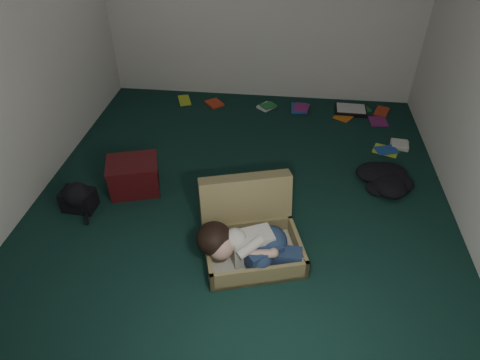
# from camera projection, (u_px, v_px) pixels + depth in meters

# --- Properties ---
(floor) EXTENTS (4.50, 4.50, 0.00)m
(floor) POSITION_uv_depth(u_px,v_px,m) (242.00, 199.00, 4.19)
(floor) COLOR #0F2D26
(floor) RESTS_ON ground
(wall_front) EXTENTS (4.50, 0.00, 4.50)m
(wall_front) POSITION_uv_depth(u_px,v_px,m) (176.00, 318.00, 1.62)
(wall_front) COLOR white
(wall_front) RESTS_ON ground
(wall_left) EXTENTS (0.00, 4.50, 4.50)m
(wall_left) POSITION_uv_depth(u_px,v_px,m) (5.00, 63.00, 3.57)
(wall_left) COLOR white
(wall_left) RESTS_ON ground
(suitcase) EXTENTS (0.97, 0.95, 0.58)m
(suitcase) POSITION_uv_depth(u_px,v_px,m) (250.00, 231.00, 3.59)
(suitcase) COLOR olive
(suitcase) RESTS_ON floor
(person) EXTENTS (0.87, 0.44, 0.36)m
(person) POSITION_uv_depth(u_px,v_px,m) (248.00, 245.00, 3.40)
(person) COLOR silver
(person) RESTS_ON suitcase
(maroon_bin) EXTENTS (0.58, 0.51, 0.33)m
(maroon_bin) POSITION_uv_depth(u_px,v_px,m) (134.00, 176.00, 4.20)
(maroon_bin) COLOR #490E11
(maroon_bin) RESTS_ON floor
(backpack) EXTENTS (0.39, 0.32, 0.22)m
(backpack) POSITION_uv_depth(u_px,v_px,m) (78.00, 199.00, 4.01)
(backpack) COLOR black
(backpack) RESTS_ON floor
(clothing_pile) EXTENTS (0.57, 0.50, 0.15)m
(clothing_pile) POSITION_uv_depth(u_px,v_px,m) (385.00, 180.00, 4.30)
(clothing_pile) COLOR black
(clothing_pile) RESTS_ON floor
(paper_tray) EXTENTS (0.41, 0.31, 0.06)m
(paper_tray) POSITION_uv_depth(u_px,v_px,m) (351.00, 110.00, 5.56)
(paper_tray) COLOR black
(paper_tray) RESTS_ON floor
(book_scatter) EXTENTS (2.91, 1.18, 0.02)m
(book_scatter) POSITION_uv_depth(u_px,v_px,m) (318.00, 117.00, 5.45)
(book_scatter) COLOR #C2DE27
(book_scatter) RESTS_ON floor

